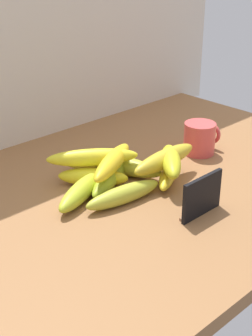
% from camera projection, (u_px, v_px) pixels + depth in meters
% --- Properties ---
extents(counter_top, '(1.10, 0.76, 0.03)m').
position_uv_depth(counter_top, '(150.00, 185.00, 1.15)').
color(counter_top, '#8D5E37').
rests_on(counter_top, ground).
extents(back_wall, '(1.30, 0.02, 0.70)m').
position_uv_depth(back_wall, '(41.00, 14.00, 1.26)').
color(back_wall, beige).
rests_on(back_wall, ground).
extents(chalkboard_sign, '(0.11, 0.02, 0.08)m').
position_uv_depth(chalkboard_sign, '(202.00, 197.00, 0.99)').
color(chalkboard_sign, black).
rests_on(chalkboard_sign, counter_top).
extents(coffee_mug, '(0.09, 0.08, 0.08)m').
position_uv_depth(coffee_mug, '(200.00, 138.00, 1.26)').
color(coffee_mug, '#D44A48').
rests_on(coffee_mug, counter_top).
extents(banana_0, '(0.14, 0.14, 0.04)m').
position_uv_depth(banana_0, '(100.00, 163.00, 1.17)').
color(banana_0, gold).
rests_on(banana_0, counter_top).
extents(banana_1, '(0.11, 0.21, 0.04)m').
position_uv_depth(banana_1, '(121.00, 165.00, 1.16)').
color(banana_1, gold).
rests_on(banana_1, counter_top).
extents(banana_2, '(0.20, 0.13, 0.04)m').
position_uv_depth(banana_2, '(112.00, 176.00, 1.11)').
color(banana_2, '#A3BA28').
rests_on(banana_2, counter_top).
extents(banana_3, '(0.13, 0.14, 0.04)m').
position_uv_depth(banana_3, '(93.00, 177.00, 1.11)').
color(banana_3, yellow).
rests_on(banana_3, counter_top).
extents(banana_4, '(0.16, 0.12, 0.03)m').
position_uv_depth(banana_4, '(169.00, 173.00, 1.13)').
color(banana_4, yellow).
rests_on(banana_4, counter_top).
extents(banana_5, '(0.18, 0.11, 0.04)m').
position_uv_depth(banana_5, '(81.00, 191.00, 1.05)').
color(banana_5, '#B5C42B').
rests_on(banana_5, counter_top).
extents(banana_6, '(0.19, 0.06, 0.04)m').
position_uv_depth(banana_6, '(123.00, 195.00, 1.04)').
color(banana_6, gold).
rests_on(banana_6, counter_top).
extents(banana_7, '(0.14, 0.14, 0.04)m').
position_uv_depth(banana_7, '(171.00, 161.00, 1.10)').
color(banana_7, gold).
rests_on(banana_7, banana_4).
extents(banana_8, '(0.20, 0.05, 0.04)m').
position_uv_depth(banana_8, '(165.00, 159.00, 1.11)').
color(banana_8, gold).
rests_on(banana_8, banana_4).
extents(banana_9, '(0.19, 0.12, 0.04)m').
position_uv_depth(banana_9, '(112.00, 162.00, 1.09)').
color(banana_9, yellow).
rests_on(banana_9, banana_2).
extents(banana_10, '(0.19, 0.15, 0.04)m').
position_uv_depth(banana_10, '(93.00, 157.00, 1.11)').
color(banana_10, yellow).
rests_on(banana_10, banana_3).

